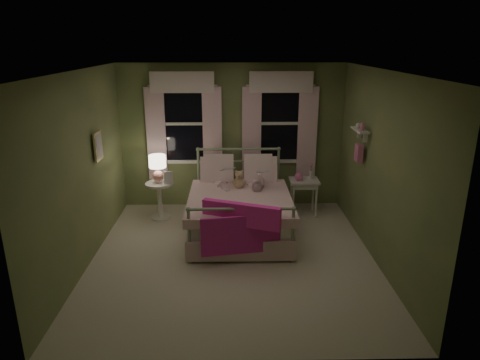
{
  "coord_description": "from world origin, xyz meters",
  "views": [
    {
      "loc": [
        -0.02,
        -5.49,
        2.95
      ],
      "look_at": [
        0.11,
        0.5,
        1.0
      ],
      "focal_mm": 32.0,
      "sensor_mm": 36.0,
      "label": 1
    }
  ],
  "objects_px": {
    "child_left": "(222,170)",
    "table_lamp": "(158,166)",
    "nightstand_left": "(159,195)",
    "child_right": "(256,168)",
    "teddy_bear": "(239,180)",
    "bed": "(240,210)",
    "nightstand_right": "(304,185)"
  },
  "relations": [
    {
      "from": "bed",
      "to": "nightstand_left",
      "type": "relative_size",
      "value": 3.13
    },
    {
      "from": "bed",
      "to": "child_right",
      "type": "xyz_separation_m",
      "value": [
        0.28,
        0.42,
        0.58
      ]
    },
    {
      "from": "child_right",
      "to": "bed",
      "type": "bearing_deg",
      "value": 59.42
    },
    {
      "from": "child_left",
      "to": "bed",
      "type": "bearing_deg",
      "value": 110.93
    },
    {
      "from": "nightstand_left",
      "to": "bed",
      "type": "bearing_deg",
      "value": -23.79
    },
    {
      "from": "bed",
      "to": "teddy_bear",
      "type": "bearing_deg",
      "value": 90.0
    },
    {
      "from": "bed",
      "to": "child_right",
      "type": "height_order",
      "value": "child_right"
    },
    {
      "from": "table_lamp",
      "to": "nightstand_right",
      "type": "relative_size",
      "value": 0.72
    },
    {
      "from": "nightstand_left",
      "to": "table_lamp",
      "type": "xyz_separation_m",
      "value": [
        0.0,
        0.0,
        0.54
      ]
    },
    {
      "from": "child_right",
      "to": "child_left",
      "type": "bearing_deg",
      "value": 3.02
    },
    {
      "from": "table_lamp",
      "to": "nightstand_right",
      "type": "bearing_deg",
      "value": 2.7
    },
    {
      "from": "nightstand_right",
      "to": "nightstand_left",
      "type": "bearing_deg",
      "value": -177.3
    },
    {
      "from": "table_lamp",
      "to": "child_right",
      "type": "bearing_deg",
      "value": -6.28
    },
    {
      "from": "teddy_bear",
      "to": "nightstand_right",
      "type": "xyz_separation_m",
      "value": [
        1.14,
        0.46,
        -0.24
      ]
    },
    {
      "from": "child_left",
      "to": "child_right",
      "type": "xyz_separation_m",
      "value": [
        0.56,
        0.0,
        0.03
      ]
    },
    {
      "from": "teddy_bear",
      "to": "nightstand_left",
      "type": "distance_m",
      "value": 1.46
    },
    {
      "from": "table_lamp",
      "to": "teddy_bear",
      "type": "bearing_deg",
      "value": -13.95
    },
    {
      "from": "child_right",
      "to": "table_lamp",
      "type": "xyz_separation_m",
      "value": [
        -1.65,
        0.18,
        -0.01
      ]
    },
    {
      "from": "child_left",
      "to": "table_lamp",
      "type": "relative_size",
      "value": 1.57
    },
    {
      "from": "child_left",
      "to": "nightstand_left",
      "type": "relative_size",
      "value": 1.11
    },
    {
      "from": "bed",
      "to": "child_right",
      "type": "relative_size",
      "value": 2.6
    },
    {
      "from": "nightstand_left",
      "to": "table_lamp",
      "type": "relative_size",
      "value": 1.41
    },
    {
      "from": "child_right",
      "to": "table_lamp",
      "type": "bearing_deg",
      "value": -3.27
    },
    {
      "from": "child_left",
      "to": "child_right",
      "type": "bearing_deg",
      "value": 167.33
    },
    {
      "from": "child_right",
      "to": "teddy_bear",
      "type": "bearing_deg",
      "value": 32.51
    },
    {
      "from": "bed",
      "to": "teddy_bear",
      "type": "distance_m",
      "value": 0.49
    },
    {
      "from": "child_left",
      "to": "teddy_bear",
      "type": "bearing_deg",
      "value": 137.83
    },
    {
      "from": "teddy_bear",
      "to": "nightstand_right",
      "type": "bearing_deg",
      "value": 21.83
    },
    {
      "from": "nightstand_left",
      "to": "nightstand_right",
      "type": "xyz_separation_m",
      "value": [
        2.51,
        0.12,
        0.13
      ]
    },
    {
      "from": "teddy_bear",
      "to": "table_lamp",
      "type": "relative_size",
      "value": 0.68
    },
    {
      "from": "child_left",
      "to": "nightstand_left",
      "type": "bearing_deg",
      "value": -22.14
    },
    {
      "from": "nightstand_left",
      "to": "child_right",
      "type": "bearing_deg",
      "value": -6.28
    }
  ]
}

